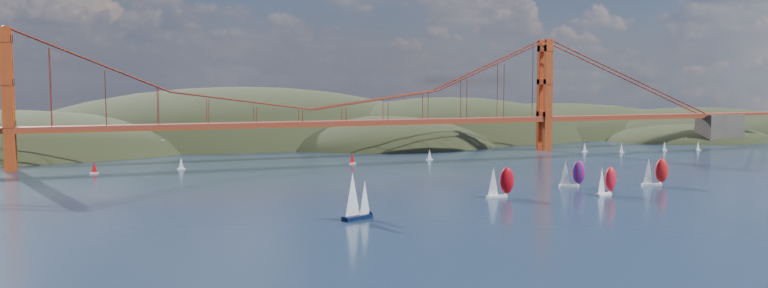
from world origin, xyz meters
The scene contains 17 objects.
ground centered at (0.00, 0.00, 0.00)m, with size 1200.00×1200.00×0.00m, color black.
headlands centered at (44.95, 278.29, -12.46)m, with size 725.00×225.00×96.00m.
bridge centered at (-1.75, 180.00, 32.23)m, with size 552.00×12.00×55.00m.
sloop_navy centered at (-28.96, 35.61, 5.88)m, with size 9.13×6.98×13.32m.
racer_0 centered at (22.28, 53.71, 4.83)m, with size 8.85×3.56×10.22m.
racer_1 centered at (54.57, 46.14, 4.57)m, with size 8.64×5.14×9.68m.
racer_2 centered at (82.85, 57.51, 4.81)m, with size 9.08×5.28×10.17m.
racer_rwb centered at (55.46, 64.80, 4.64)m, with size 8.78×5.83×9.82m.
distant_boat_2 centered at (-90.10, 157.95, 2.41)m, with size 3.00×2.00×4.70m.
distant_boat_3 centered at (-58.45, 159.67, 2.41)m, with size 3.00×2.00×4.70m.
distant_boat_4 centered at (132.21, 162.91, 2.41)m, with size 3.00×2.00×4.70m.
distant_boat_5 centered at (146.94, 154.05, 2.41)m, with size 3.00×2.00×4.70m.
distant_boat_6 centered at (173.31, 154.57, 2.41)m, with size 3.00×2.00×4.70m.
distant_boat_7 centered at (190.25, 149.99, 2.41)m, with size 3.00×2.00×4.70m.
distant_boat_8 centered at (46.71, 156.96, 2.41)m, with size 3.00×2.00×4.70m.
distant_boat_9 centered at (10.26, 154.58, 2.41)m, with size 3.00×2.00×4.70m.
gull centered at (-75.12, 34.32, 21.33)m, with size 0.90×0.25×0.17m.
Camera 1 is at (-88.97, -138.92, 34.58)m, focal length 35.00 mm.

